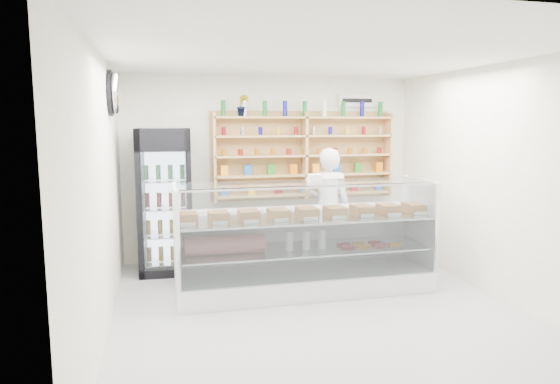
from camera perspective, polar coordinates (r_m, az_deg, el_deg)
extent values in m
plane|color=#B4B5BA|center=(5.75, 4.58, -13.58)|extent=(5.00, 5.00, 0.00)
plane|color=white|center=(5.39, 4.93, 15.31)|extent=(5.00, 5.00, 0.00)
plane|color=white|center=(7.79, -1.06, 2.76)|extent=(4.50, 0.00, 4.50)
plane|color=white|center=(3.16, 19.24, -5.47)|extent=(4.50, 0.00, 4.50)
plane|color=white|center=(5.15, -19.74, -0.41)|extent=(0.00, 5.00, 5.00)
plane|color=white|center=(6.46, 24.05, 0.98)|extent=(0.00, 5.00, 5.00)
cube|color=white|center=(6.39, 2.81, -10.05)|extent=(3.18, 0.90, 0.27)
cube|color=white|center=(6.66, 1.81, -5.14)|extent=(3.18, 0.05, 0.67)
cube|color=silver|center=(6.28, 2.84, -6.50)|extent=(3.05, 0.79, 0.02)
cube|color=silver|center=(6.19, 2.86, -2.98)|extent=(3.12, 0.83, 0.02)
cube|color=silver|center=(5.81, 4.08, -4.85)|extent=(3.12, 0.13, 1.11)
cube|color=silver|center=(6.07, 3.03, 1.06)|extent=(3.12, 0.63, 0.01)
imported|color=silver|center=(7.24, 5.50, -1.86)|extent=(0.75, 0.64, 1.75)
cube|color=black|center=(7.16, -12.96, -1.03)|extent=(0.77, 0.75, 2.03)
cube|color=#2C053A|center=(6.74, -12.99, 5.78)|extent=(0.72, 0.07, 0.28)
cube|color=silver|center=(6.83, -12.73, -2.23)|extent=(0.61, 0.04, 1.60)
cube|color=tan|center=(7.47, -7.56, 3.93)|extent=(0.04, 0.28, 1.33)
cube|color=tan|center=(7.75, 2.82, 4.13)|extent=(0.04, 0.28, 1.33)
cube|color=tan|center=(8.25, 12.21, 4.20)|extent=(0.04, 0.28, 1.33)
cube|color=tan|center=(7.81, 2.79, -0.19)|extent=(2.80, 0.28, 0.03)
cube|color=tan|center=(7.77, 2.81, 2.00)|extent=(2.80, 0.28, 0.03)
cube|color=tan|center=(7.75, 2.82, 4.21)|extent=(2.80, 0.28, 0.03)
cube|color=tan|center=(7.73, 2.84, 6.42)|extent=(2.80, 0.28, 0.03)
cube|color=tan|center=(7.73, 2.85, 8.50)|extent=(2.80, 0.28, 0.03)
imported|color=#1E6626|center=(7.52, -4.30, 9.81)|extent=(0.21, 0.19, 0.31)
ellipsoid|color=silver|center=(6.30, -18.32, 10.69)|extent=(0.15, 0.50, 0.50)
cube|color=white|center=(8.16, 8.77, 10.29)|extent=(0.62, 0.03, 0.20)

